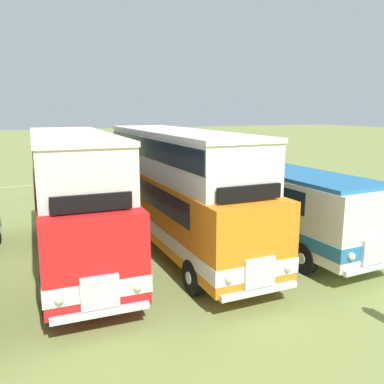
{
  "coord_description": "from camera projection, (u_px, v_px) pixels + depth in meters",
  "views": [
    {
      "loc": [
        0.21,
        -13.74,
        5.25
      ],
      "look_at": [
        6.58,
        0.76,
        1.99
      ],
      "focal_mm": 37.65,
      "sensor_mm": 36.0,
      "label": 1
    }
  ],
  "objects": [
    {
      "name": "rope_fence_line",
      "position": [
        15.0,
        190.0,
        22.93
      ],
      "size": [
        25.2,
        0.08,
        1.05
      ],
      "color": "#8C704C",
      "rests_on": "ground"
    },
    {
      "name": "bus_fifth_in_row",
      "position": [
        178.0,
        184.0,
        15.17
      ],
      "size": [
        2.64,
        11.09,
        4.49
      ],
      "color": "orange",
      "rests_on": "ground"
    },
    {
      "name": "ground_plane",
      "position": [
        19.0,
        271.0,
        13.3
      ],
      "size": [
        200.0,
        200.0,
        0.0
      ],
      "primitive_type": "plane",
      "color": "olive"
    },
    {
      "name": "bus_fourth_in_row",
      "position": [
        74.0,
        193.0,
        13.61
      ],
      "size": [
        2.89,
        9.99,
        4.49
      ],
      "color": "red",
      "rests_on": "ground"
    },
    {
      "name": "bus_sixth_in_row",
      "position": [
        268.0,
        196.0,
        16.49
      ],
      "size": [
        2.9,
        10.6,
        2.99
      ],
      "color": "silver",
      "rests_on": "ground"
    }
  ]
}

